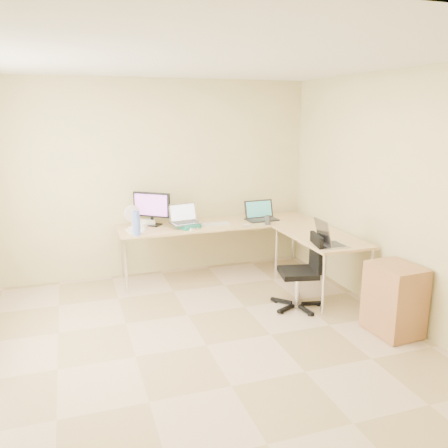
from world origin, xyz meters
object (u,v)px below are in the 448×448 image
object	(u,v)px
laptop_black	(262,211)
laptop_center	(186,214)
desk_main	(219,249)
office_chair	(298,265)
keyboard	(212,224)
mug	(144,226)
monitor	(152,209)
desk_fan	(132,217)
cabinet	(394,299)
water_bottle	(136,223)
desk_return	(320,264)
laptop_return	(332,235)

from	to	relation	value
laptop_black	laptop_center	bearing A→B (deg)	179.95
desk_main	office_chair	size ratio (longest dim) A/B	3.08
keyboard	mug	world-z (taller)	mug
monitor	desk_fan	bearing A→B (deg)	-132.57
cabinet	monitor	bearing A→B (deg)	126.20
mug	keyboard	bearing A→B (deg)	-1.23
desk_main	laptop_center	bearing A→B (deg)	-168.48
mug	water_bottle	xyz separation A→B (m)	(-0.12, -0.23, 0.10)
desk_return	laptop_center	bearing A→B (deg)	148.00
laptop_black	desk_fan	world-z (taller)	desk_fan
desk_return	laptop_black	distance (m)	1.15
desk_main	monitor	world-z (taller)	monitor
desk_fan	cabinet	world-z (taller)	desk_fan
laptop_black	mug	xyz separation A→B (m)	(-1.62, -0.03, -0.08)
laptop_black	office_chair	size ratio (longest dim) A/B	0.49
mug	laptop_black	bearing A→B (deg)	1.19
desk_return	laptop_center	xyz separation A→B (m)	(-1.45, 0.90, 0.54)
desk_return	desk_fan	distance (m)	2.43
laptop_black	water_bottle	distance (m)	1.76
desk_main	laptop_return	distance (m)	1.74
keyboard	mug	bearing A→B (deg)	178.70
desk_fan	laptop_center	bearing A→B (deg)	-41.30
desk_main	laptop_black	world-z (taller)	laptop_black
water_bottle	laptop_return	world-z (taller)	water_bottle
mug	water_bottle	distance (m)	0.28
desk_main	laptop_return	world-z (taller)	laptop_return
monitor	laptop_return	world-z (taller)	monitor
desk_return	monitor	distance (m)	2.24
laptop_center	cabinet	world-z (taller)	laptop_center
monitor	laptop_black	world-z (taller)	monitor
office_chair	monitor	bearing A→B (deg)	145.30
monitor	office_chair	distance (m)	2.06
laptop_return	mug	bearing A→B (deg)	55.44
laptop_black	desk_fan	distance (m)	1.75
monitor	water_bottle	world-z (taller)	monitor
keyboard	office_chair	bearing A→B (deg)	-62.83
desk_main	cabinet	bearing A→B (deg)	-62.87
water_bottle	desk_fan	size ratio (longest dim) A/B	1.11
laptop_return	cabinet	size ratio (longest dim) A/B	0.53
laptop_black	monitor	bearing A→B (deg)	169.61
desk_return	office_chair	xyz separation A→B (m)	(-0.46, -0.32, 0.14)
keyboard	desk_fan	bearing A→B (deg)	169.28
desk_main	laptop_center	world-z (taller)	laptop_center
laptop_center	water_bottle	world-z (taller)	water_bottle
desk_return	office_chair	distance (m)	0.58
keyboard	water_bottle	world-z (taller)	water_bottle
desk_return	keyboard	size ratio (longest dim) A/B	2.73
desk_return	monitor	size ratio (longest dim) A/B	2.54
keyboard	water_bottle	bearing A→B (deg)	-168.10
laptop_black	cabinet	bearing A→B (deg)	-80.12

